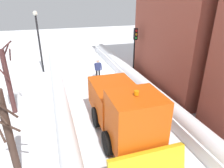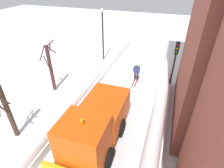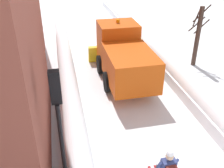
# 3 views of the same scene
# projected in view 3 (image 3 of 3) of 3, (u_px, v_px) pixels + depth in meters

# --- Properties ---
(ground_plane) EXTENTS (80.00, 80.00, 0.00)m
(ground_plane) POSITION_uv_depth(u_px,v_px,m) (117.00, 73.00, 15.58)
(ground_plane) COLOR white
(snowbank_left) EXTENTS (1.10, 36.00, 1.13)m
(snowbank_left) POSITION_uv_depth(u_px,v_px,m) (67.00, 70.00, 14.79)
(snowbank_left) COLOR white
(snowbank_left) RESTS_ON ground
(snowbank_right) EXTENTS (1.10, 36.00, 1.04)m
(snowbank_right) POSITION_uv_depth(u_px,v_px,m) (164.00, 62.00, 15.91)
(snowbank_right) COLOR white
(snowbank_right) RESTS_ON ground
(plow_truck) EXTENTS (3.20, 5.98, 3.12)m
(plow_truck) POSITION_uv_depth(u_px,v_px,m) (123.00, 56.00, 14.13)
(plow_truck) COLOR #DB510F
(plow_truck) RESTS_ON ground
(traffic_light_pole) EXTENTS (0.28, 0.42, 4.25)m
(traffic_light_pole) POSITION_uv_depth(u_px,v_px,m) (58.00, 115.00, 6.79)
(traffic_light_pole) COLOR black
(traffic_light_pole) RESTS_ON ground
(bare_tree_mid) EXTENTS (1.06, 0.78, 3.79)m
(bare_tree_mid) POSITION_uv_depth(u_px,v_px,m) (198.00, 35.00, 15.68)
(bare_tree_mid) COLOR #422F26
(bare_tree_mid) RESTS_ON ground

